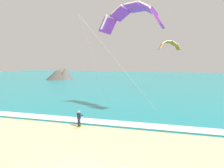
{
  "coord_description": "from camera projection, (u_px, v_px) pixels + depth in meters",
  "views": [
    {
      "loc": [
        6.29,
        -12.29,
        6.77
      ],
      "look_at": [
        -2.86,
        14.91,
        4.04
      ],
      "focal_mm": 39.56,
      "sensor_mm": 36.0,
      "label": 1
    }
  ],
  "objects": [
    {
      "name": "sea",
      "position": [
        174.0,
        81.0,
        81.12
      ],
      "size": [
        200.0,
        120.0,
        0.2
      ],
      "primitive_type": "cube",
      "color": "teal",
      "rests_on": "ground"
    },
    {
      "name": "surf_foam",
      "position": [
        129.0,
        124.0,
        25.45
      ],
      "size": [
        200.0,
        2.07,
        0.04
      ],
      "primitive_type": "cube",
      "color": "white",
      "rests_on": "sea"
    },
    {
      "name": "surfboard",
      "position": [
        79.0,
        127.0,
        25.23
      ],
      "size": [
        0.75,
        1.46,
        0.09
      ],
      "color": "yellow",
      "rests_on": "ground"
    },
    {
      "name": "kitesurfer",
      "position": [
        79.0,
        118.0,
        25.16
      ],
      "size": [
        0.6,
        0.6,
        1.69
      ],
      "color": "#191E38",
      "rests_on": "ground"
    },
    {
      "name": "kite_primary",
      "position": [
        132.0,
        15.0,
        29.91
      ],
      "size": [
        9.03,
        9.47,
        12.58
      ],
      "color": "purple"
    },
    {
      "name": "kite_distant",
      "position": [
        169.0,
        44.0,
        54.2
      ],
      "size": [
        4.72,
        4.6,
        2.14
      ],
      "color": "orange"
    },
    {
      "name": "headland_left",
      "position": [
        61.0,
        74.0,
        85.89
      ],
      "size": [
        9.47,
        9.72,
        4.27
      ],
      "color": "#56514C",
      "rests_on": "ground"
    }
  ]
}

